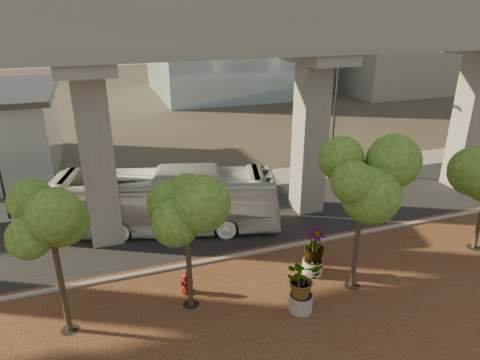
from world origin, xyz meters
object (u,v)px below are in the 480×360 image
object	(u,v)px
transit_bus	(166,201)
parked_car	(476,160)
planter_front	(302,281)
fire_hydrant	(187,282)

from	to	relation	value
transit_bus	parked_car	xyz separation A→B (m)	(24.50, 1.99, -1.02)
parked_car	planter_front	distance (m)	23.23
transit_bus	fire_hydrant	xyz separation A→B (m)	(-0.22, -6.16, -1.19)
parked_car	planter_front	size ratio (longest dim) A/B	1.88
transit_bus	parked_car	world-z (taller)	transit_bus
transit_bus	planter_front	bearing A→B (deg)	-140.17
transit_bus	planter_front	xyz separation A→B (m)	(3.98, -8.88, -0.25)
transit_bus	planter_front	world-z (taller)	transit_bus
fire_hydrant	planter_front	distance (m)	5.09
transit_bus	fire_hydrant	distance (m)	6.28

